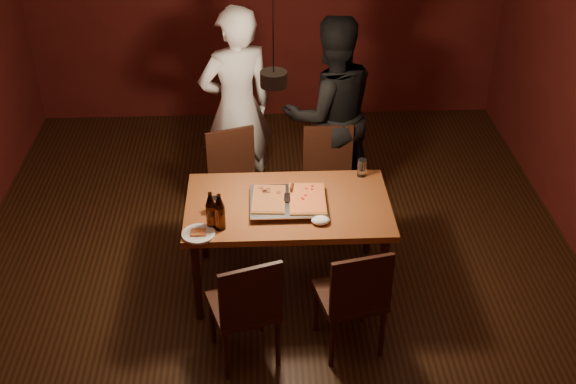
{
  "coord_description": "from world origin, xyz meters",
  "views": [
    {
      "loc": [
        -0.1,
        -4.37,
        3.68
      ],
      "look_at": [
        0.1,
        0.03,
        0.85
      ],
      "focal_mm": 45.0,
      "sensor_mm": 36.0,
      "label": 1
    }
  ],
  "objects_px": {
    "chair_near_left": "(247,302)",
    "beer_bottle_b": "(220,212)",
    "pendant_lamp": "(274,77)",
    "diner_white": "(237,108)",
    "chair_far_left": "(235,173)",
    "beer_bottle_a": "(211,210)",
    "diner_dark": "(331,114)",
    "chair_far_right": "(329,170)",
    "dining_table": "(288,212)",
    "pizza_tray": "(288,203)",
    "chair_near_right": "(355,292)",
    "plate_slice": "(198,234)"
  },
  "relations": [
    {
      "from": "chair_far_left",
      "to": "chair_near_left",
      "type": "distance_m",
      "value": 1.63
    },
    {
      "from": "chair_near_left",
      "to": "pendant_lamp",
      "type": "height_order",
      "value": "pendant_lamp"
    },
    {
      "from": "dining_table",
      "to": "pizza_tray",
      "type": "bearing_deg",
      "value": -91.52
    },
    {
      "from": "chair_far_right",
      "to": "chair_near_right",
      "type": "height_order",
      "value": "same"
    },
    {
      "from": "pizza_tray",
      "to": "beer_bottle_a",
      "type": "relative_size",
      "value": 1.96
    },
    {
      "from": "chair_near_left",
      "to": "beer_bottle_b",
      "type": "bearing_deg",
      "value": 90.54
    },
    {
      "from": "chair_near_left",
      "to": "diner_dark",
      "type": "distance_m",
      "value": 2.17
    },
    {
      "from": "chair_near_right",
      "to": "diner_dark",
      "type": "height_order",
      "value": "diner_dark"
    },
    {
      "from": "beer_bottle_b",
      "to": "dining_table",
      "type": "bearing_deg",
      "value": 31.24
    },
    {
      "from": "beer_bottle_b",
      "to": "diner_dark",
      "type": "bearing_deg",
      "value": 58.69
    },
    {
      "from": "pizza_tray",
      "to": "beer_bottle_b",
      "type": "relative_size",
      "value": 1.96
    },
    {
      "from": "chair_near_right",
      "to": "beer_bottle_b",
      "type": "distance_m",
      "value": 1.07
    },
    {
      "from": "dining_table",
      "to": "chair_far_left",
      "type": "height_order",
      "value": "chair_far_left"
    },
    {
      "from": "chair_far_right",
      "to": "diner_white",
      "type": "distance_m",
      "value": 0.97
    },
    {
      "from": "beer_bottle_b",
      "to": "chair_near_left",
      "type": "bearing_deg",
      "value": -71.69
    },
    {
      "from": "dining_table",
      "to": "pizza_tray",
      "type": "height_order",
      "value": "pizza_tray"
    },
    {
      "from": "pizza_tray",
      "to": "chair_far_left",
      "type": "bearing_deg",
      "value": 110.97
    },
    {
      "from": "chair_near_right",
      "to": "dining_table",
      "type": "bearing_deg",
      "value": 105.88
    },
    {
      "from": "chair_near_left",
      "to": "diner_white",
      "type": "distance_m",
      "value": 2.13
    },
    {
      "from": "chair_far_right",
      "to": "chair_near_left",
      "type": "bearing_deg",
      "value": 66.56
    },
    {
      "from": "chair_near_left",
      "to": "pendant_lamp",
      "type": "xyz_separation_m",
      "value": [
        0.21,
        0.8,
        1.22
      ]
    },
    {
      "from": "diner_white",
      "to": "diner_dark",
      "type": "bearing_deg",
      "value": 153.12
    },
    {
      "from": "pendant_lamp",
      "to": "chair_far_left",
      "type": "bearing_deg",
      "value": 110.87
    },
    {
      "from": "chair_near_left",
      "to": "pendant_lamp",
      "type": "bearing_deg",
      "value": 57.47
    },
    {
      "from": "chair_near_right",
      "to": "diner_white",
      "type": "bearing_deg",
      "value": 98.94
    },
    {
      "from": "plate_slice",
      "to": "chair_near_right",
      "type": "bearing_deg",
      "value": -20.71
    },
    {
      "from": "pendant_lamp",
      "to": "chair_near_left",
      "type": "bearing_deg",
      "value": -104.76
    },
    {
      "from": "chair_near_right",
      "to": "plate_slice",
      "type": "height_order",
      "value": "chair_near_right"
    },
    {
      "from": "pizza_tray",
      "to": "dining_table",
      "type": "bearing_deg",
      "value": 83.29
    },
    {
      "from": "beer_bottle_a",
      "to": "plate_slice",
      "type": "height_order",
      "value": "beer_bottle_a"
    },
    {
      "from": "dining_table",
      "to": "chair_far_left",
      "type": "relative_size",
      "value": 2.81
    },
    {
      "from": "beer_bottle_a",
      "to": "diner_white",
      "type": "distance_m",
      "value": 1.54
    },
    {
      "from": "chair_far_left",
      "to": "chair_near_right",
      "type": "distance_m",
      "value": 1.76
    },
    {
      "from": "dining_table",
      "to": "pendant_lamp",
      "type": "xyz_separation_m",
      "value": [
        -0.1,
        -0.03,
        1.08
      ]
    },
    {
      "from": "chair_near_right",
      "to": "pizza_tray",
      "type": "distance_m",
      "value": 0.87
    },
    {
      "from": "pizza_tray",
      "to": "plate_slice",
      "type": "distance_m",
      "value": 0.71
    },
    {
      "from": "pizza_tray",
      "to": "pendant_lamp",
      "type": "bearing_deg",
      "value": 171.47
    },
    {
      "from": "beer_bottle_a",
      "to": "diner_dark",
      "type": "relative_size",
      "value": 0.16
    },
    {
      "from": "chair_near_left",
      "to": "pizza_tray",
      "type": "xyz_separation_m",
      "value": [
        0.3,
        0.79,
        0.24
      ]
    },
    {
      "from": "beer_bottle_a",
      "to": "pendant_lamp",
      "type": "height_order",
      "value": "pendant_lamp"
    },
    {
      "from": "chair_far_left",
      "to": "diner_white",
      "type": "bearing_deg",
      "value": -111.89
    },
    {
      "from": "dining_table",
      "to": "diner_white",
      "type": "relative_size",
      "value": 0.82
    },
    {
      "from": "chair_near_left",
      "to": "beer_bottle_b",
      "type": "height_order",
      "value": "beer_bottle_b"
    },
    {
      "from": "pendant_lamp",
      "to": "pizza_tray",
      "type": "bearing_deg",
      "value": -3.34
    },
    {
      "from": "beer_bottle_a",
      "to": "beer_bottle_b",
      "type": "bearing_deg",
      "value": -23.43
    },
    {
      "from": "diner_dark",
      "to": "pendant_lamp",
      "type": "relative_size",
      "value": 1.6
    },
    {
      "from": "chair_far_left",
      "to": "chair_near_right",
      "type": "bearing_deg",
      "value": 98.79
    },
    {
      "from": "chair_far_right",
      "to": "diner_dark",
      "type": "bearing_deg",
      "value": -96.91
    },
    {
      "from": "chair_far_left",
      "to": "beer_bottle_a",
      "type": "distance_m",
      "value": 1.13
    },
    {
      "from": "pizza_tray",
      "to": "chair_far_right",
      "type": "bearing_deg",
      "value": 60.68
    }
  ]
}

